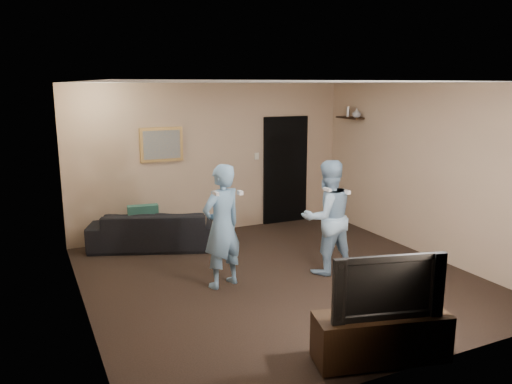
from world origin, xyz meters
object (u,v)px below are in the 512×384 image
tv_console (381,337)px  wii_player_left (222,226)px  sofa (157,229)px  wii_player_right (327,217)px  television (384,284)px

tv_console → wii_player_left: (-0.67, 2.34, 0.55)m
sofa → wii_player_left: size_ratio=1.29×
sofa → wii_player_left: wii_player_left is taller
tv_console → sofa: bearing=118.6°
wii_player_right → wii_player_left: bearing=173.8°
sofa → tv_console: bearing=125.3°
wii_player_right → television: bearing=-110.5°
wii_player_left → wii_player_right: size_ratio=1.02×
television → wii_player_right: (0.81, 2.18, 0.01)m
tv_console → wii_player_right: (0.81, 2.18, 0.54)m
sofa → tv_console: (1.05, -4.27, -0.05)m
tv_console → wii_player_left: bearing=120.9°
tv_console → television: (0.00, 0.00, 0.53)m
sofa → wii_player_right: (1.86, -2.09, 0.49)m
tv_console → television: 0.53m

